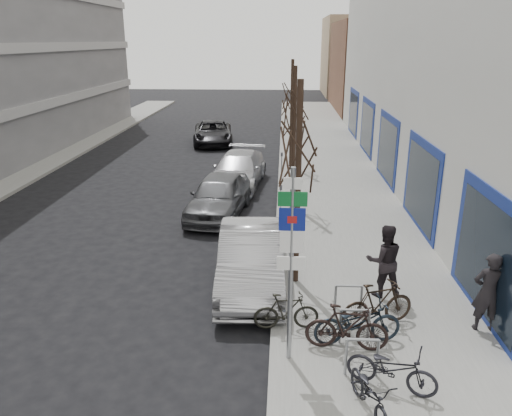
# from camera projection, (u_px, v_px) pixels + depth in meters

# --- Properties ---
(ground) EXTENTS (120.00, 120.00, 0.00)m
(ground) POSITION_uv_depth(u_px,v_px,m) (175.00, 359.00, 10.50)
(ground) COLOR black
(ground) RESTS_ON ground
(sidewalk_east) EXTENTS (5.00, 70.00, 0.15)m
(sidewalk_east) POSITION_uv_depth(u_px,v_px,m) (340.00, 208.00, 19.70)
(sidewalk_east) COLOR slate
(sidewalk_east) RESTS_ON ground
(brick_building_far) EXTENTS (12.00, 14.00, 8.00)m
(brick_building_far) POSITION_uv_depth(u_px,v_px,m) (401.00, 67.00, 46.37)
(brick_building_far) COLOR brown
(brick_building_far) RESTS_ON ground
(tan_building_far) EXTENTS (13.00, 12.00, 9.00)m
(tan_building_far) POSITION_uv_depth(u_px,v_px,m) (378.00, 56.00, 60.38)
(tan_building_far) COLOR #937A5B
(tan_building_far) RESTS_ON ground
(highway_sign_pole) EXTENTS (0.55, 0.10, 4.20)m
(highway_sign_pole) POSITION_uv_depth(u_px,v_px,m) (291.00, 255.00, 9.58)
(highway_sign_pole) COLOR gray
(highway_sign_pole) RESTS_ON ground
(bike_rack) EXTENTS (0.66, 2.26, 0.83)m
(bike_rack) POSITION_uv_depth(u_px,v_px,m) (355.00, 322.00, 10.66)
(bike_rack) COLOR gray
(bike_rack) RESTS_ON sidewalk_east
(tree_near) EXTENTS (1.80, 1.80, 5.50)m
(tree_near) POSITION_uv_depth(u_px,v_px,m) (299.00, 137.00, 12.36)
(tree_near) COLOR black
(tree_near) RESTS_ON ground
(tree_mid) EXTENTS (1.80, 1.80, 5.50)m
(tree_mid) POSITION_uv_depth(u_px,v_px,m) (294.00, 105.00, 18.51)
(tree_mid) COLOR black
(tree_mid) RESTS_ON ground
(tree_far) EXTENTS (1.80, 1.80, 5.50)m
(tree_far) POSITION_uv_depth(u_px,v_px,m) (292.00, 88.00, 24.66)
(tree_far) COLOR black
(tree_far) RESTS_ON ground
(meter_front) EXTENTS (0.10, 0.08, 1.27)m
(meter_front) POSITION_uv_depth(u_px,v_px,m) (279.00, 262.00, 12.93)
(meter_front) COLOR gray
(meter_front) RESTS_ON sidewalk_east
(meter_mid) EXTENTS (0.10, 0.08, 1.27)m
(meter_mid) POSITION_uv_depth(u_px,v_px,m) (281.00, 198.00, 18.14)
(meter_mid) COLOR gray
(meter_mid) RESTS_ON sidewalk_east
(meter_back) EXTENTS (0.10, 0.08, 1.27)m
(meter_back) POSITION_uv_depth(u_px,v_px,m) (282.00, 163.00, 23.34)
(meter_back) COLOR gray
(meter_back) RESTS_ON sidewalk_east
(bike_near_left) EXTENTS (0.87, 1.61, 0.94)m
(bike_near_left) POSITION_uv_depth(u_px,v_px,m) (370.00, 391.00, 8.64)
(bike_near_left) COLOR black
(bike_near_left) RESTS_ON sidewalk_east
(bike_near_right) EXTENTS (1.80, 0.67, 1.07)m
(bike_near_right) POSITION_uv_depth(u_px,v_px,m) (347.00, 327.00, 10.43)
(bike_near_right) COLOR black
(bike_near_right) RESTS_ON sidewalk_east
(bike_mid_curb) EXTENTS (1.99, 0.92, 1.17)m
(bike_mid_curb) POSITION_uv_depth(u_px,v_px,m) (358.00, 319.00, 10.64)
(bike_mid_curb) COLOR black
(bike_mid_curb) RESTS_ON sidewalk_east
(bike_mid_inner) EXTENTS (1.53, 0.59, 0.91)m
(bike_mid_inner) POSITION_uv_depth(u_px,v_px,m) (286.00, 311.00, 11.20)
(bike_mid_inner) COLOR black
(bike_mid_inner) RESTS_ON sidewalk_east
(bike_far_curb) EXTENTS (1.77, 1.11, 1.04)m
(bike_far_curb) POSITION_uv_depth(u_px,v_px,m) (392.00, 365.00, 9.24)
(bike_far_curb) COLOR black
(bike_far_curb) RESTS_ON sidewalk_east
(bike_far_inner) EXTENTS (1.89, 1.12, 1.10)m
(bike_far_inner) POSITION_uv_depth(u_px,v_px,m) (377.00, 304.00, 11.32)
(bike_far_inner) COLOR black
(bike_far_inner) RESTS_ON sidewalk_east
(parked_car_front) EXTENTS (1.92, 4.92, 1.60)m
(parked_car_front) POSITION_uv_depth(u_px,v_px,m) (251.00, 258.00, 13.44)
(parked_car_front) COLOR #A4A4A9
(parked_car_front) RESTS_ON ground
(parked_car_mid) EXTENTS (2.37, 4.82, 1.58)m
(parked_car_mid) POSITION_uv_depth(u_px,v_px,m) (219.00, 196.00, 18.87)
(parked_car_mid) COLOR #515256
(parked_car_mid) RESTS_ON ground
(parked_car_back) EXTENTS (2.60, 5.38, 1.51)m
(parked_car_back) POSITION_uv_depth(u_px,v_px,m) (238.00, 170.00, 22.75)
(parked_car_back) COLOR #A4A4A9
(parked_car_back) RESTS_ON ground
(lane_car) EXTENTS (3.04, 5.44, 1.44)m
(lane_car) POSITION_uv_depth(u_px,v_px,m) (213.00, 133.00, 32.07)
(lane_car) COLOR black
(lane_car) RESTS_ON ground
(pedestrian_near) EXTENTS (0.70, 0.48, 1.87)m
(pedestrian_near) POSITION_uv_depth(u_px,v_px,m) (488.00, 292.00, 11.04)
(pedestrian_near) COLOR black
(pedestrian_near) RESTS_ON sidewalk_east
(pedestrian_far) EXTENTS (0.75, 0.54, 1.94)m
(pedestrian_far) POSITION_uv_depth(u_px,v_px,m) (384.00, 260.00, 12.57)
(pedestrian_far) COLOR black
(pedestrian_far) RESTS_ON sidewalk_east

